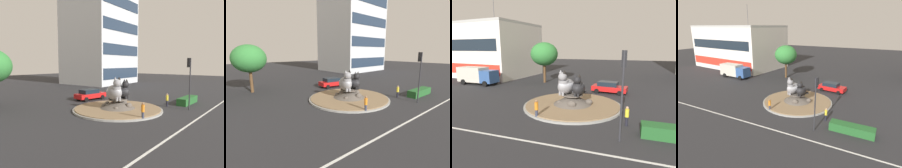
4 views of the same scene
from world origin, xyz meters
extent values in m
plane|color=#28282B|center=(0.00, 0.00, 0.00)|extent=(160.00, 160.00, 0.00)
cube|color=silver|center=(0.00, -8.32, 0.00)|extent=(112.00, 0.20, 0.01)
cylinder|color=gray|center=(0.00, 0.00, 0.09)|extent=(10.14, 10.14, 0.18)
cylinder|color=#846B4C|center=(0.00, 0.00, 0.23)|extent=(9.73, 9.73, 0.09)
cone|color=#564F47|center=(0.00, 0.00, 0.78)|extent=(3.97, 3.97, 1.01)
cylinder|color=#564F47|center=(0.00, 0.00, 1.23)|extent=(2.18, 2.18, 0.12)
ellipsoid|color=#564F47|center=(1.71, 0.20, 0.57)|extent=(0.74, 0.60, 0.59)
ellipsoid|color=#564F47|center=(0.06, 1.57, 0.56)|extent=(0.71, 0.57, 0.57)
ellipsoid|color=#564F47|center=(-0.97, 1.20, 0.52)|extent=(0.61, 0.55, 0.49)
ellipsoid|color=#564F47|center=(-1.18, -0.70, 0.49)|extent=(0.54, 0.47, 0.43)
ellipsoid|color=#564F47|center=(0.33, -1.35, 0.62)|extent=(0.87, 0.62, 0.70)
ellipsoid|color=gray|center=(-0.69, -0.03, 2.10)|extent=(2.03, 2.57, 1.63)
cylinder|color=gray|center=(-0.82, -0.46, 2.29)|extent=(1.33, 1.33, 1.02)
sphere|color=gray|center=(-0.87, -0.61, 3.18)|extent=(0.90, 0.90, 0.90)
torus|color=gray|center=(-0.07, 0.74, 1.45)|extent=(1.07, 1.07, 0.20)
cone|color=black|center=(-0.64, -0.69, 3.70)|extent=(0.46, 0.46, 0.37)
cone|color=gray|center=(-1.11, -0.54, 3.70)|extent=(0.46, 0.46, 0.37)
cylinder|color=gray|center=(-0.75, -0.86, 1.49)|extent=(0.29, 0.29, 0.41)
cylinder|color=gray|center=(-1.11, -0.75, 1.49)|extent=(0.29, 0.29, 0.41)
ellipsoid|color=black|center=(0.69, -0.10, 2.00)|extent=(1.32, 2.01, 1.42)
cylinder|color=black|center=(0.67, -0.49, 2.16)|extent=(0.96, 0.96, 0.89)
sphere|color=black|center=(0.67, -0.63, 2.94)|extent=(0.78, 0.78, 0.78)
torus|color=black|center=(1.04, 0.69, 1.43)|extent=(1.06, 1.06, 0.18)
cone|color=black|center=(0.88, -0.64, 3.39)|extent=(0.33, 0.33, 0.32)
cone|color=black|center=(0.45, -0.62, 3.39)|extent=(0.33, 0.33, 0.32)
cylinder|color=black|center=(0.82, -0.81, 1.47)|extent=(0.25, 0.25, 0.36)
cylinder|color=black|center=(0.50, -0.80, 1.47)|extent=(0.25, 0.25, 0.36)
cylinder|color=#2D2D33|center=(5.12, -6.37, 2.96)|extent=(0.14, 0.14, 5.91)
cube|color=black|center=(5.12, -6.15, 5.39)|extent=(0.32, 0.24, 1.05)
sphere|color=#360606|center=(5.12, -6.07, 5.70)|extent=(0.18, 0.18, 0.18)
sphere|color=orange|center=(5.12, -6.07, 5.39)|extent=(0.18, 0.18, 0.18)
sphere|color=black|center=(5.12, -6.07, 5.07)|extent=(0.18, 0.18, 0.18)
cube|color=silver|center=(-26.08, 16.97, 5.27)|extent=(23.79, 15.78, 10.54)
cube|color=red|center=(-26.73, 10.08, 2.11)|extent=(21.62, 2.14, 1.90)
cube|color=#19232D|center=(-26.72, 10.10, 6.53)|extent=(20.72, 2.02, 2.11)
cube|color=#B2B2AD|center=(-26.08, 16.97, 10.79)|extent=(23.79, 15.78, 0.50)
cylinder|color=#4C4C51|center=(-19.77, 13.41, 13.36)|extent=(0.10, 0.10, 4.65)
cylinder|color=brown|center=(-8.62, 11.83, 1.55)|extent=(0.43, 0.43, 3.11)
ellipsoid|color=#337F38|center=(-8.62, 11.83, 4.99)|extent=(4.70, 4.70, 4.00)
cylinder|color=#33384C|center=(-1.93, -4.42, 0.39)|extent=(0.24, 0.24, 0.78)
cylinder|color=orange|center=(-1.93, -4.42, 1.12)|extent=(0.32, 0.32, 0.68)
sphere|color=#936B4C|center=(-1.93, -4.42, 1.57)|extent=(0.22, 0.22, 0.22)
cylinder|color=black|center=(5.49, -3.54, 0.37)|extent=(0.23, 0.23, 0.74)
cylinder|color=yellow|center=(5.49, -3.54, 1.06)|extent=(0.30, 0.30, 0.64)
sphere|color=tan|center=(5.49, -3.54, 1.48)|extent=(0.21, 0.21, 0.21)
cube|color=red|center=(3.07, 7.29, 0.65)|extent=(4.75, 2.42, 0.66)
cube|color=#19232D|center=(2.84, 7.32, 1.26)|extent=(2.73, 1.96, 0.57)
cylinder|color=black|center=(4.67, 8.05, 0.32)|extent=(0.66, 0.29, 0.64)
cylinder|color=black|center=(4.45, 6.17, 0.32)|extent=(0.66, 0.29, 0.64)
cylinder|color=black|center=(1.69, 8.41, 0.32)|extent=(0.66, 0.29, 0.64)
cylinder|color=black|center=(1.46, 6.52, 0.32)|extent=(0.66, 0.29, 0.64)
cube|color=#335693|center=(-16.00, 6.45, 1.45)|extent=(2.18, 2.39, 2.01)
cube|color=beige|center=(-19.47, 6.60, 1.66)|extent=(4.95, 2.50, 2.41)
cylinder|color=black|center=(-15.88, 7.60, 0.45)|extent=(0.91, 0.34, 0.90)
cylinder|color=black|center=(-15.98, 5.30, 0.45)|extent=(0.91, 0.34, 0.90)
cylinder|color=black|center=(-20.46, 7.79, 0.45)|extent=(0.91, 0.34, 0.90)
cylinder|color=black|center=(-20.56, 5.50, 0.45)|extent=(0.91, 0.34, 0.90)
camera|label=1|loc=(-18.80, -14.15, 5.29)|focal=33.67mm
camera|label=2|loc=(-14.12, -14.68, 6.00)|focal=26.39mm
camera|label=3|loc=(5.45, -18.54, 6.07)|focal=30.57mm
camera|label=4|loc=(11.50, -23.70, 10.78)|focal=30.63mm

